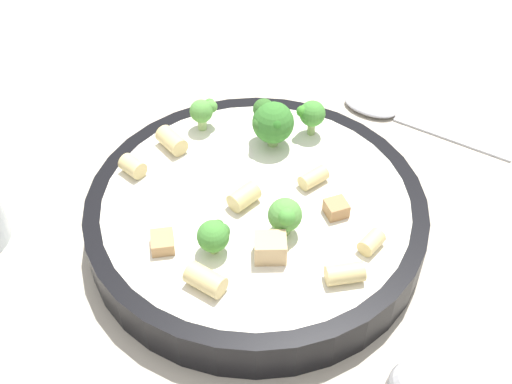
{
  "coord_description": "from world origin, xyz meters",
  "views": [
    {
      "loc": [
        -0.15,
        -0.35,
        0.43
      ],
      "look_at": [
        0.0,
        0.0,
        0.05
      ],
      "focal_mm": 45.0,
      "sensor_mm": 36.0,
      "label": 1
    }
  ],
  "objects": [
    {
      "name": "broccoli_floret_2",
      "position": [
        0.08,
        0.06,
        0.06
      ],
      "size": [
        0.03,
        0.02,
        0.04
      ],
      "color": "#93B766",
      "rests_on": "pasta_bowl"
    },
    {
      "name": "rigatoni_3",
      "position": [
        -0.05,
        0.09,
        0.05
      ],
      "size": [
        0.02,
        0.03,
        0.02
      ],
      "primitive_type": "cylinder",
      "rotation": [
        1.57,
        0.0,
        0.29
      ],
      "color": "#E0C67F",
      "rests_on": "pasta_bowl"
    },
    {
      "name": "broccoli_floret_0",
      "position": [
        -0.01,
        0.11,
        0.06
      ],
      "size": [
        0.03,
        0.02,
        0.03
      ],
      "color": "#9EC175",
      "rests_on": "pasta_bowl"
    },
    {
      "name": "rigatoni_2",
      "position": [
        0.06,
        -0.08,
        0.05
      ],
      "size": [
        0.02,
        0.02,
        0.01
      ],
      "primitive_type": "cylinder",
      "rotation": [
        1.57,
        0.0,
        2.04
      ],
      "color": "#E0C67F",
      "rests_on": "pasta_bowl"
    },
    {
      "name": "chicken_chunk_1",
      "position": [
        -0.01,
        -0.06,
        0.05
      ],
      "size": [
        0.03,
        0.03,
        0.02
      ],
      "primitive_type": "cube",
      "rotation": [
        0.0,
        0.0,
        2.77
      ],
      "color": "tan",
      "rests_on": "pasta_bowl"
    },
    {
      "name": "broccoli_floret_3",
      "position": [
        0.04,
        0.06,
        0.07
      ],
      "size": [
        0.04,
        0.04,
        0.04
      ],
      "color": "#84AD60",
      "rests_on": "pasta_bowl"
    },
    {
      "name": "chicken_chunk_2",
      "position": [
        0.06,
        -0.04,
        0.05
      ],
      "size": [
        0.02,
        0.02,
        0.01
      ],
      "primitive_type": "cube",
      "rotation": [
        0.0,
        0.0,
        3.1
      ],
      "color": "#A87A4C",
      "rests_on": "pasta_bowl"
    },
    {
      "name": "rigatoni_0",
      "position": [
        -0.01,
        -0.0,
        0.05
      ],
      "size": [
        0.03,
        0.03,
        0.02
      ],
      "primitive_type": "cylinder",
      "rotation": [
        1.57,
        0.0,
        1.96
      ],
      "color": "#E0C67F",
      "rests_on": "pasta_bowl"
    },
    {
      "name": "rigatoni_1",
      "position": [
        0.05,
        0.0,
        0.05
      ],
      "size": [
        0.03,
        0.02,
        0.01
      ],
      "primitive_type": "cylinder",
      "rotation": [
        1.57,
        0.0,
        1.84
      ],
      "color": "#E0C67F",
      "rests_on": "pasta_bowl"
    },
    {
      "name": "pasta_bowl",
      "position": [
        0.0,
        0.0,
        0.02
      ],
      "size": [
        0.29,
        0.29,
        0.04
      ],
      "color": "black",
      "rests_on": "ground_plane"
    },
    {
      "name": "broccoli_floret_4",
      "position": [
        -0.05,
        -0.04,
        0.06
      ],
      "size": [
        0.03,
        0.03,
        0.03
      ],
      "color": "#93B766",
      "rests_on": "pasta_bowl"
    },
    {
      "name": "rigatoni_6",
      "position": [
        -0.09,
        0.07,
        0.05
      ],
      "size": [
        0.02,
        0.03,
        0.02
      ],
      "primitive_type": "cylinder",
      "rotation": [
        1.57,
        0.0,
        0.45
      ],
      "color": "#E0C67F",
      "rests_on": "pasta_bowl"
    },
    {
      "name": "chicken_chunk_0",
      "position": [
        -0.09,
        -0.02,
        0.05
      ],
      "size": [
        0.02,
        0.02,
        0.01
      ],
      "primitive_type": "cube",
      "rotation": [
        0.0,
        0.0,
        1.33
      ],
      "color": "tan",
      "rests_on": "pasta_bowl"
    },
    {
      "name": "broccoli_floret_1",
      "position": [
        0.01,
        -0.04,
        0.06
      ],
      "size": [
        0.03,
        0.03,
        0.03
      ],
      "color": "#93B766",
      "rests_on": "pasta_bowl"
    },
    {
      "name": "spoon",
      "position": [
        0.2,
        0.1,
        0.0
      ],
      "size": [
        0.13,
        0.16,
        0.01
      ],
      "color": "#B2B2B7",
      "rests_on": "ground_plane"
    },
    {
      "name": "rigatoni_5",
      "position": [
        0.03,
        -0.1,
        0.05
      ],
      "size": [
        0.03,
        0.02,
        0.02
      ],
      "primitive_type": "cylinder",
      "rotation": [
        1.57,
        0.0,
        1.35
      ],
      "color": "#E0C67F",
      "rests_on": "pasta_bowl"
    },
    {
      "name": "ground_plane",
      "position": [
        0.0,
        0.0,
        0.0
      ],
      "size": [
        2.0,
        2.0,
        0.0
      ],
      "primitive_type": "plane",
      "color": "#BCB29E"
    },
    {
      "name": "rigatoni_4",
      "position": [
        -0.07,
        -0.07,
        0.05
      ],
      "size": [
        0.03,
        0.03,
        0.02
      ],
      "primitive_type": "cylinder",
      "rotation": [
        1.57,
        0.0,
        0.59
      ],
      "color": "#E0C67F",
      "rests_on": "pasta_bowl"
    }
  ]
}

